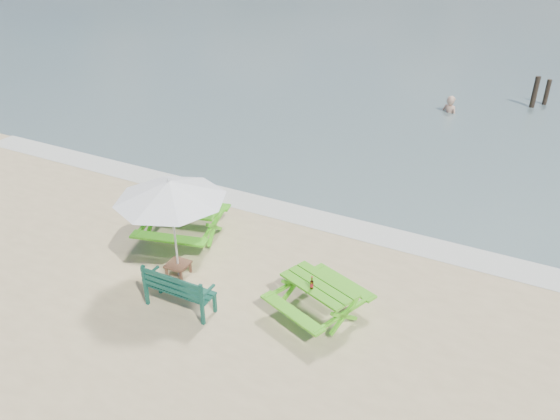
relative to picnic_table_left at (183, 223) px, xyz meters
The scene contains 9 objects.
foam_strip 2.95m from the picnic_table_left, 49.27° to the left, with size 22.00×0.90×0.01m, color silver.
picnic_table_left is the anchor object (origin of this frame).
picnic_table_right 4.02m from the picnic_table_left, 15.19° to the right, with size 1.94×2.03×0.70m.
park_bench 2.56m from the picnic_table_left, 54.97° to the right, with size 1.39×0.49×0.85m.
side_table 1.49m from the picnic_table_left, 58.07° to the right, with size 0.47×0.47×0.29m.
patio_umbrella 2.17m from the picnic_table_left, 58.07° to the right, with size 2.34×2.34×2.19m.
beer_bottle 4.02m from the picnic_table_left, 18.09° to the right, with size 0.07×0.07×0.26m.
swimmer 12.51m from the picnic_table_left, 73.70° to the left, with size 0.79×0.68×1.82m.
mooring_pilings 15.63m from the picnic_table_left, 66.00° to the left, with size 0.58×0.78×1.40m.
Camera 1 is at (5.06, -6.18, 6.71)m, focal length 35.00 mm.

